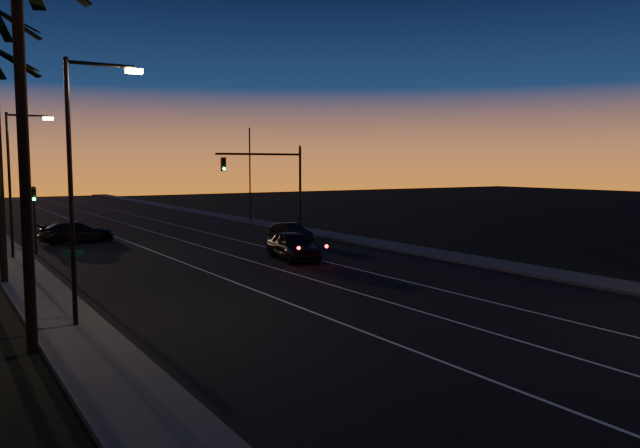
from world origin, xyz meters
TOP-DOWN VIEW (x-y plane):
  - road at (0.00, 30.00)m, footprint 20.00×170.00m
  - sidewalk_left at (-11.20, 30.00)m, footprint 2.40×170.00m
  - sidewalk_right at (11.20, 30.00)m, footprint 2.40×170.00m
  - lane_stripe_left at (-3.00, 30.00)m, footprint 0.12×160.00m
  - lane_stripe_mid at (0.50, 30.00)m, footprint 0.12×160.00m
  - lane_stripe_right at (4.00, 30.00)m, footprint 0.12×160.00m
  - palm_near at (-12.60, 18.00)m, footprint 4.25×4.16m
  - streetlight_left_near at (-10.70, 20.00)m, footprint 2.55×0.26m
  - streetlight_left_far at (-10.69, 38.00)m, footprint 2.55×0.26m
  - street_sign at (-10.80, 21.00)m, footprint 0.70×0.06m
  - signal_mast at (7.14, 39.99)m, footprint 7.10×0.41m
  - signal_post at (-9.50, 39.98)m, footprint 0.28×0.37m
  - far_pole_right at (11.00, 52.00)m, footprint 0.14×0.14m
  - lead_car at (2.84, 29.46)m, footprint 2.60×5.56m
  - right_car at (6.80, 36.76)m, footprint 1.54×4.13m
  - cross_car at (-6.23, 44.48)m, footprint 5.34×2.63m

SIDE VIEW (x-z plane):
  - road at x=0.00m, z-range 0.00..0.01m
  - lane_stripe_left at x=-3.00m, z-range 0.01..0.02m
  - lane_stripe_mid at x=0.50m, z-range 0.01..0.02m
  - lane_stripe_right at x=4.00m, z-range 0.01..0.02m
  - sidewalk_left at x=-11.20m, z-range 0.00..0.16m
  - sidewalk_right at x=11.20m, z-range 0.00..0.16m
  - right_car at x=6.80m, z-range 0.01..1.36m
  - cross_car at x=-6.23m, z-range 0.01..1.51m
  - lead_car at x=2.84m, z-range 0.01..1.65m
  - street_sign at x=-10.80m, z-range 0.36..2.96m
  - signal_post at x=-9.50m, z-range 0.79..4.99m
  - far_pole_right at x=11.00m, z-range 0.00..9.00m
  - signal_mast at x=7.14m, z-range 1.28..8.28m
  - streetlight_left_far at x=-10.69m, z-range 0.81..9.31m
  - streetlight_left_near at x=-10.70m, z-range 0.82..9.82m
  - palm_near at x=-12.60m, z-range 1.31..12.84m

